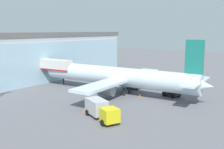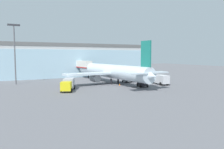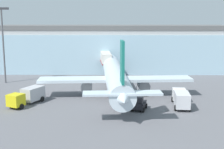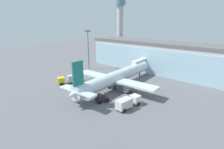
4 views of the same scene
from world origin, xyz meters
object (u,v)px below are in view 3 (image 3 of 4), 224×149
object	(u,v)px
jet_bridge	(106,57)
baggage_cart	(142,93)
safety_cone_nose	(115,100)
airplane	(116,76)
apron_light_mast	(4,38)
fuel_truck	(182,98)
pushback_tug	(140,104)
safety_cone_wingtip	(39,97)
catering_truck	(28,96)

from	to	relation	value
jet_bridge	baggage_cart	xyz separation A→B (m)	(7.16, -18.95, -4.23)
jet_bridge	safety_cone_nose	world-z (taller)	jet_bridge
airplane	baggage_cart	size ratio (longest dim) A/B	13.19
baggage_cart	safety_cone_nose	size ratio (longest dim) A/B	5.34
apron_light_mast	airplane	world-z (taller)	apron_light_mast
airplane	baggage_cart	world-z (taller)	airplane
airplane	fuel_truck	world-z (taller)	airplane
jet_bridge	apron_light_mast	distance (m)	24.08
airplane	baggage_cart	xyz separation A→B (m)	(4.95, -0.83, -2.96)
baggage_cart	pushback_tug	distance (m)	9.66
apron_light_mast	airplane	distance (m)	27.37
baggage_cart	jet_bridge	bearing A→B (deg)	-164.59
apron_light_mast	jet_bridge	bearing A→B (deg)	18.98
baggage_cart	safety_cone_wingtip	bearing A→B (deg)	-88.78
apron_light_mast	pushback_tug	size ratio (longest dim) A/B	4.63
fuel_truck	safety_cone_wingtip	bearing A→B (deg)	83.03
fuel_truck	baggage_cart	distance (m)	9.65
pushback_tug	safety_cone_nose	distance (m)	6.37
apron_light_mast	fuel_truck	bearing A→B (deg)	-28.36
fuel_truck	baggage_cart	xyz separation A→B (m)	(-5.77, 7.67, -0.97)
jet_bridge	safety_cone_wingtip	world-z (taller)	jet_bridge
safety_cone_wingtip	jet_bridge	bearing A→B (deg)	60.93
jet_bridge	baggage_cart	world-z (taller)	jet_bridge
jet_bridge	airplane	xyz separation A→B (m)	(2.21, -18.12, -1.27)
jet_bridge	apron_light_mast	bearing A→B (deg)	104.36
airplane	pushback_tug	bearing A→B (deg)	-163.56
jet_bridge	safety_cone_wingtip	bearing A→B (deg)	146.31
safety_cone_nose	safety_cone_wingtip	bearing A→B (deg)	169.98
fuel_truck	safety_cone_nose	xyz separation A→B (m)	(-10.92, 3.09, -1.19)
safety_cone_nose	baggage_cart	bearing A→B (deg)	41.66
fuel_truck	apron_light_mast	bearing A→B (deg)	67.29
fuel_truck	safety_cone_nose	world-z (taller)	fuel_truck
jet_bridge	baggage_cart	distance (m)	20.69
fuel_truck	baggage_cart	world-z (taller)	fuel_truck
baggage_cart	airplane	bearing A→B (deg)	-104.75
airplane	safety_cone_wingtip	size ratio (longest dim) A/B	70.38
airplane	pushback_tug	size ratio (longest dim) A/B	10.83
airplane	fuel_truck	bearing A→B (deg)	-131.55
catering_truck	baggage_cart	world-z (taller)	catering_truck
catering_truck	fuel_truck	size ratio (longest dim) A/B	1.01
airplane	fuel_truck	distance (m)	13.82
catering_truck	baggage_cart	size ratio (longest dim) A/B	2.57
apron_light_mast	fuel_truck	distance (m)	40.84
apron_light_mast	catering_truck	bearing A→B (deg)	-61.06
safety_cone_nose	jet_bridge	bearing A→B (deg)	94.88
catering_truck	safety_cone_wingtip	size ratio (longest dim) A/B	13.70
apron_light_mast	safety_cone_wingtip	size ratio (longest dim) A/B	30.11
pushback_tug	safety_cone_wingtip	world-z (taller)	pushback_tug
airplane	safety_cone_wingtip	world-z (taller)	airplane
catering_truck	safety_cone_wingtip	world-z (taller)	catering_truck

